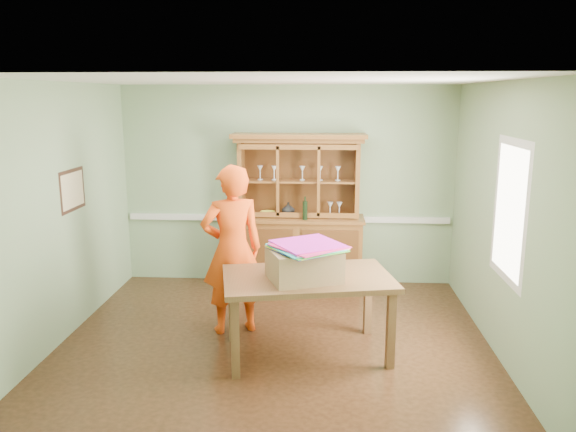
# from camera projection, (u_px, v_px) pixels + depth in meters

# --- Properties ---
(floor) EXTENTS (4.50, 4.50, 0.00)m
(floor) POSITION_uv_depth(u_px,v_px,m) (275.00, 340.00, 5.99)
(floor) COLOR #4F2E19
(floor) RESTS_ON ground
(ceiling) EXTENTS (4.50, 4.50, 0.00)m
(ceiling) POSITION_uv_depth(u_px,v_px,m) (274.00, 80.00, 5.42)
(ceiling) COLOR white
(ceiling) RESTS_ON wall_back
(wall_back) EXTENTS (4.50, 0.00, 4.50)m
(wall_back) POSITION_uv_depth(u_px,v_px,m) (288.00, 186.00, 7.66)
(wall_back) COLOR gray
(wall_back) RESTS_ON floor
(wall_left) EXTENTS (0.00, 4.00, 4.00)m
(wall_left) POSITION_uv_depth(u_px,v_px,m) (60.00, 214.00, 5.85)
(wall_left) COLOR gray
(wall_left) RESTS_ON floor
(wall_right) EXTENTS (0.00, 4.00, 4.00)m
(wall_right) POSITION_uv_depth(u_px,v_px,m) (500.00, 220.00, 5.56)
(wall_right) COLOR gray
(wall_right) RESTS_ON floor
(wall_front) EXTENTS (4.50, 0.00, 4.50)m
(wall_front) POSITION_uv_depth(u_px,v_px,m) (248.00, 280.00, 3.76)
(wall_front) COLOR gray
(wall_front) RESTS_ON floor
(chair_rail) EXTENTS (4.41, 0.05, 0.08)m
(chair_rail) POSITION_uv_depth(u_px,v_px,m) (287.00, 218.00, 7.73)
(chair_rail) COLOR silver
(chair_rail) RESTS_ON wall_back
(framed_map) EXTENTS (0.03, 0.60, 0.46)m
(framed_map) POSITION_uv_depth(u_px,v_px,m) (73.00, 190.00, 6.10)
(framed_map) COLOR #351F15
(framed_map) RESTS_ON wall_left
(window_panel) EXTENTS (0.03, 0.96, 1.36)m
(window_panel) POSITION_uv_depth(u_px,v_px,m) (509.00, 211.00, 5.24)
(window_panel) COLOR silver
(window_panel) RESTS_ON wall_right
(china_hutch) EXTENTS (1.76, 0.58, 2.07)m
(china_hutch) POSITION_uv_depth(u_px,v_px,m) (298.00, 234.00, 7.55)
(china_hutch) COLOR brown
(china_hutch) RESTS_ON floor
(dining_table) EXTENTS (1.80, 1.29, 0.82)m
(dining_table) POSITION_uv_depth(u_px,v_px,m) (308.00, 285.00, 5.53)
(dining_table) COLOR brown
(dining_table) RESTS_ON floor
(cardboard_box) EXTENTS (0.78, 0.71, 0.30)m
(cardboard_box) POSITION_uv_depth(u_px,v_px,m) (304.00, 264.00, 5.37)
(cardboard_box) COLOR #90694A
(cardboard_box) RESTS_ON dining_table
(kite_stack) EXTENTS (0.80, 0.80, 0.06)m
(kite_stack) POSITION_uv_depth(u_px,v_px,m) (306.00, 247.00, 5.31)
(kite_stack) COLOR #2721DB
(kite_stack) RESTS_ON cardboard_box
(person) EXTENTS (0.79, 0.66, 1.85)m
(person) POSITION_uv_depth(u_px,v_px,m) (232.00, 250.00, 6.05)
(person) COLOR #F0490F
(person) RESTS_ON floor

